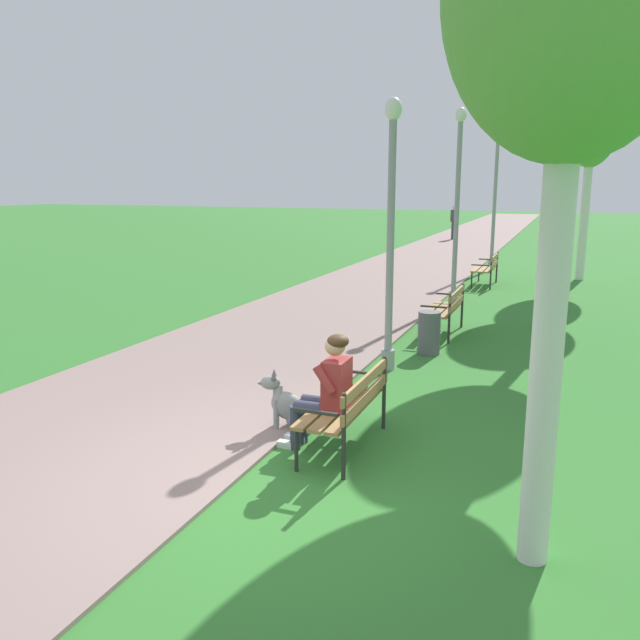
# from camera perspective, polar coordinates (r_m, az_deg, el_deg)

# --- Properties ---
(ground_plane) EXTENTS (120.00, 120.00, 0.00)m
(ground_plane) POSITION_cam_1_polar(r_m,az_deg,el_deg) (6.27, -5.18, -13.93)
(ground_plane) COLOR #33752D
(paved_path) EXTENTS (4.05, 60.00, 0.04)m
(paved_path) POSITION_cam_1_polar(r_m,az_deg,el_deg) (29.54, 11.95, 6.50)
(paved_path) COLOR gray
(paved_path) RESTS_ON ground
(park_bench_near) EXTENTS (0.55, 1.50, 0.85)m
(park_bench_near) POSITION_cam_1_polar(r_m,az_deg,el_deg) (6.75, 2.57, -7.25)
(park_bench_near) COLOR olive
(park_bench_near) RESTS_ON ground
(park_bench_mid) EXTENTS (0.55, 1.50, 0.85)m
(park_bench_mid) POSITION_cam_1_polar(r_m,az_deg,el_deg) (12.04, 11.04, 1.15)
(park_bench_mid) COLOR olive
(park_bench_mid) RESTS_ON ground
(park_bench_far) EXTENTS (0.55, 1.50, 0.85)m
(park_bench_far) POSITION_cam_1_polar(r_m,az_deg,el_deg) (18.03, 14.49, 4.56)
(park_bench_far) COLOR olive
(park_bench_far) RESTS_ON ground
(person_seated_on_near_bench) EXTENTS (0.74, 0.49, 1.25)m
(person_seated_on_near_bench) POSITION_cam_1_polar(r_m,az_deg,el_deg) (6.67, 0.60, -5.96)
(person_seated_on_near_bench) COLOR #33384C
(person_seated_on_near_bench) RESTS_ON ground
(dog_grey) EXTENTS (0.79, 0.45, 0.71)m
(dog_grey) POSITION_cam_1_polar(r_m,az_deg,el_deg) (7.33, -2.49, -7.75)
(dog_grey) COLOR gray
(dog_grey) RESTS_ON ground
(lamp_post_near) EXTENTS (0.24, 0.24, 3.88)m
(lamp_post_near) POSITION_cam_1_polar(r_m,az_deg,el_deg) (9.40, 6.23, 7.54)
(lamp_post_near) COLOR gray
(lamp_post_near) RESTS_ON ground
(lamp_post_mid) EXTENTS (0.24, 0.24, 4.32)m
(lamp_post_mid) POSITION_cam_1_polar(r_m,az_deg,el_deg) (14.91, 11.96, 9.84)
(lamp_post_mid) COLOR gray
(lamp_post_mid) RESTS_ON ground
(lamp_post_far) EXTENTS (0.24, 0.24, 4.71)m
(lamp_post_far) POSITION_cam_1_polar(r_m,az_deg,el_deg) (21.31, 15.15, 10.81)
(lamp_post_far) COLOR gray
(lamp_post_far) RESTS_ON ground
(birch_tree_second) EXTENTS (1.93, 1.95, 6.35)m
(birch_tree_second) POSITION_cam_1_polar(r_m,az_deg,el_deg) (9.17, 21.45, 24.42)
(birch_tree_second) COLOR silver
(birch_tree_second) RESTS_ON ground
(birch_tree_third) EXTENTS (1.90, 1.99, 6.19)m
(birch_tree_third) POSITION_cam_1_polar(r_m,az_deg,el_deg) (12.86, 21.46, 20.35)
(birch_tree_third) COLOR silver
(birch_tree_third) RESTS_ON ground
(birch_tree_fourth) EXTENTS (2.02, 2.20, 5.68)m
(birch_tree_fourth) POSITION_cam_1_polar(r_m,az_deg,el_deg) (16.82, 21.86, 16.83)
(birch_tree_fourth) COLOR silver
(birch_tree_fourth) RESTS_ON ground
(birch_tree_fifth) EXTENTS (1.62, 1.57, 6.12)m
(birch_tree_fifth) POSITION_cam_1_polar(r_m,az_deg,el_deg) (19.95, 22.88, 16.34)
(birch_tree_fifth) COLOR silver
(birch_tree_fifth) RESTS_ON ground
(litter_bin) EXTENTS (0.36, 0.36, 0.70)m
(litter_bin) POSITION_cam_1_polar(r_m,az_deg,el_deg) (10.62, 9.56, -1.13)
(litter_bin) COLOR #515156
(litter_bin) RESTS_ON ground
(pedestrian_distant) EXTENTS (0.32, 0.22, 1.65)m
(pedestrian_distant) POSITION_cam_1_polar(r_m,az_deg,el_deg) (32.09, 11.69, 8.40)
(pedestrian_distant) COLOR #383842
(pedestrian_distant) RESTS_ON ground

